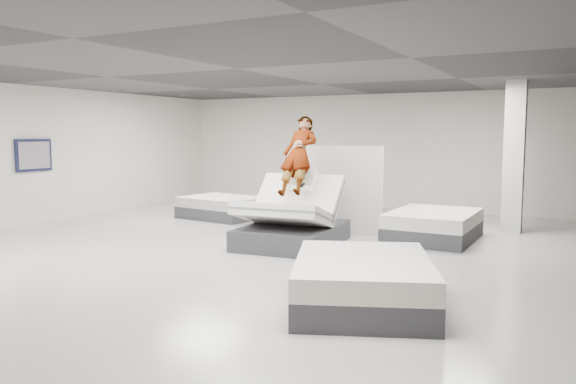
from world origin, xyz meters
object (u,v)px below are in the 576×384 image
object	(u,v)px
flat_bed_right_near	(363,282)
column	(514,157)
flat_bed_right_far	(433,226)
person	(298,172)
wall_poster	(34,155)
divider_panel	(334,190)
flat_bed_left_far	(222,207)
hero_bed	(292,222)
remote	(302,185)

from	to	relation	value
flat_bed_right_near	column	bearing A→B (deg)	80.99
column	flat_bed_right_far	bearing A→B (deg)	-127.45
person	wall_poster	size ratio (longest dim) A/B	1.86
divider_panel	flat_bed_right_far	size ratio (longest dim) A/B	0.97
flat_bed_right_far	flat_bed_left_far	distance (m)	5.38
flat_bed_right_far	wall_poster	bearing A→B (deg)	-164.87
person	wall_poster	xyz separation A→B (m)	(-6.41, -0.86, 0.23)
hero_bed	divider_panel	xyz separation A→B (m)	(0.19, 1.57, 0.49)
remote	flat_bed_left_far	size ratio (longest dim) A/B	0.07
column	wall_poster	distance (m)	10.71
person	flat_bed_left_far	bearing A→B (deg)	143.11
hero_bed	wall_poster	xyz separation A→B (m)	(-6.44, -0.53, 1.16)
person	wall_poster	bearing A→B (deg)	-177.35
person	remote	bearing A→B (deg)	-57.85
flat_bed_right_near	wall_poster	size ratio (longest dim) A/B	2.73
flat_bed_left_far	wall_poster	xyz separation A→B (m)	(-3.30, -2.80, 1.34)
remote	flat_bed_right_near	xyz separation A→B (m)	(2.26, -2.89, -0.86)
column	flat_bed_right_near	bearing A→B (deg)	-99.01
hero_bed	column	distance (m)	5.06
flat_bed_right_near	wall_poster	xyz separation A→B (m)	(-8.93, 2.36, 1.30)
hero_bed	remote	world-z (taller)	hero_bed
flat_bed_left_far	wall_poster	world-z (taller)	wall_poster
flat_bed_right_near	flat_bed_right_far	bearing A→B (deg)	93.18
flat_bed_right_far	flat_bed_right_near	size ratio (longest dim) A/B	0.81
remote	flat_bed_left_far	world-z (taller)	remote
hero_bed	remote	distance (m)	0.75
flat_bed_right_far	column	bearing A→B (deg)	52.55
hero_bed	remote	bearing A→B (deg)	-0.02
flat_bed_right_near	person	bearing A→B (deg)	127.96
person	flat_bed_right_far	world-z (taller)	person
flat_bed_right_far	wall_poster	distance (m)	9.07
remote	divider_panel	bearing A→B (deg)	86.28
flat_bed_right_near	wall_poster	world-z (taller)	wall_poster
remote	column	xyz separation A→B (m)	(3.27, 3.47, 0.45)
person	divider_panel	xyz separation A→B (m)	(0.21, 1.24, -0.45)
remote	wall_poster	distance (m)	6.70
hero_bed	person	world-z (taller)	person
flat_bed_right_far	person	bearing A→B (deg)	-146.66
flat_bed_left_far	person	bearing A→B (deg)	-31.87
flat_bed_right_far	wall_poster	world-z (taller)	wall_poster
flat_bed_right_near	flat_bed_left_far	world-z (taller)	flat_bed_right_near
divider_panel	wall_poster	world-z (taller)	wall_poster
wall_poster	remote	bearing A→B (deg)	4.58
person	remote	world-z (taller)	person
wall_poster	flat_bed_left_far	bearing A→B (deg)	40.26
flat_bed_right_far	flat_bed_right_near	world-z (taller)	flat_bed_right_near
person	remote	xyz separation A→B (m)	(0.25, -0.33, -0.22)
person	flat_bed_right_near	size ratio (longest dim) A/B	0.68
hero_bed	flat_bed_left_far	world-z (taller)	hero_bed
person	column	xyz separation A→B (m)	(3.52, 3.14, 0.23)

